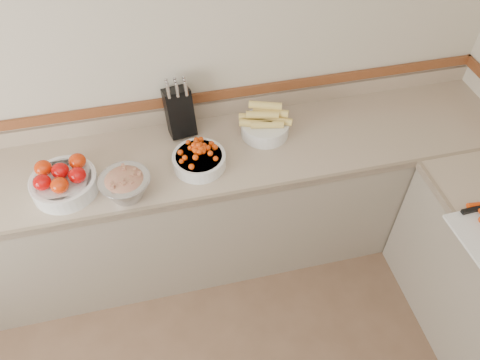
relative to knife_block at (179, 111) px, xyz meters
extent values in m
plane|color=beige|center=(-0.13, 0.10, 0.26)|extent=(4.00, 0.00, 4.00)
cube|color=tan|center=(-0.13, -0.22, -0.16)|extent=(4.00, 0.65, 0.04)
cube|color=gray|center=(-0.13, -0.22, -0.61)|extent=(4.00, 0.63, 0.86)
cube|color=#87735B|center=(-0.13, -0.54, -0.16)|extent=(4.00, 0.02, 0.04)
cube|color=tan|center=(-0.13, 0.09, -0.09)|extent=(4.00, 0.02, 0.10)
cube|color=brown|center=(-0.13, 0.09, 0.01)|extent=(4.00, 0.02, 0.06)
cube|color=black|center=(0.00, 0.00, -0.01)|extent=(0.17, 0.20, 0.29)
cylinder|color=silver|center=(-0.05, -0.03, 0.16)|extent=(0.02, 0.04, 0.08)
cylinder|color=silver|center=(0.00, -0.03, 0.16)|extent=(0.02, 0.04, 0.08)
cylinder|color=silver|center=(0.05, -0.03, 0.16)|extent=(0.02, 0.04, 0.08)
cylinder|color=silver|center=(-0.05, 0.00, 0.16)|extent=(0.02, 0.04, 0.08)
cylinder|color=silver|center=(0.00, 0.00, 0.16)|extent=(0.02, 0.04, 0.08)
cylinder|color=silver|center=(0.05, 0.00, 0.16)|extent=(0.02, 0.04, 0.08)
cylinder|color=silver|center=(-0.05, 0.03, 0.16)|extent=(0.02, 0.04, 0.08)
cylinder|color=silver|center=(0.00, 0.03, 0.16)|extent=(0.02, 0.04, 0.08)
cylinder|color=silver|center=(0.05, 0.03, 0.16)|extent=(0.02, 0.04, 0.08)
cylinder|color=white|center=(-0.65, -0.32, -0.10)|extent=(0.34, 0.34, 0.09)
torus|color=white|center=(-0.65, -0.32, -0.06)|extent=(0.34, 0.34, 0.01)
cylinder|color=white|center=(-0.65, -0.32, -0.06)|extent=(0.30, 0.30, 0.01)
ellipsoid|color=#C40807|center=(-0.73, -0.37, -0.02)|extent=(0.09, 0.09, 0.08)
ellipsoid|color=red|center=(-0.65, -0.41, -0.02)|extent=(0.09, 0.09, 0.08)
ellipsoid|color=#C40807|center=(-0.56, -0.36, -0.02)|extent=(0.09, 0.09, 0.08)
ellipsoid|color=red|center=(-0.73, -0.27, -0.02)|extent=(0.09, 0.09, 0.08)
ellipsoid|color=#C40807|center=(-0.65, -0.31, -0.02)|extent=(0.09, 0.09, 0.08)
ellipsoid|color=red|center=(-0.56, -0.26, -0.02)|extent=(0.09, 0.09, 0.08)
cylinder|color=white|center=(0.05, -0.30, -0.11)|extent=(0.29, 0.29, 0.07)
torus|color=white|center=(0.05, -0.30, -0.08)|extent=(0.29, 0.29, 0.01)
cylinder|color=white|center=(0.05, -0.30, -0.08)|extent=(0.25, 0.25, 0.01)
sphere|color=#DE3D07|center=(0.05, -0.30, -0.02)|extent=(0.03, 0.03, 0.03)
sphere|color=#DE3D07|center=(0.10, -0.32, -0.03)|extent=(0.03, 0.03, 0.03)
sphere|color=#DE3D07|center=(0.07, -0.29, -0.02)|extent=(0.03, 0.03, 0.03)
sphere|color=#DE3D07|center=(0.04, -0.33, -0.02)|extent=(0.03, 0.03, 0.03)
sphere|color=#DE3D07|center=(0.06, -0.20, -0.05)|extent=(0.03, 0.03, 0.03)
sphere|color=#DE3D07|center=(-0.03, -0.32, -0.05)|extent=(0.03, 0.03, 0.03)
sphere|color=#DE3D07|center=(-0.02, -0.27, -0.05)|extent=(0.03, 0.03, 0.03)
sphere|color=#DE3D07|center=(0.06, -0.31, 0.00)|extent=(0.03, 0.03, 0.03)
sphere|color=#DE3D07|center=(0.09, -0.28, -0.02)|extent=(0.03, 0.03, 0.03)
sphere|color=#DE3D07|center=(0.03, -0.36, -0.03)|extent=(0.03, 0.03, 0.03)
sphere|color=#DE3D07|center=(0.04, -0.31, -0.02)|extent=(0.03, 0.03, 0.03)
sphere|color=#DE3D07|center=(-0.01, -0.30, -0.03)|extent=(0.03, 0.03, 0.03)
sphere|color=#DE3D07|center=(-0.04, -0.29, -0.05)|extent=(0.03, 0.03, 0.03)
sphere|color=#DE3D07|center=(0.01, -0.36, -0.03)|extent=(0.03, 0.03, 0.03)
sphere|color=#DE3D07|center=(0.12, -0.33, -0.03)|extent=(0.03, 0.03, 0.03)
sphere|color=#DE3D07|center=(-0.04, -0.34, -0.05)|extent=(0.03, 0.03, 0.03)
sphere|color=#DE3D07|center=(0.13, -0.26, -0.05)|extent=(0.03, 0.03, 0.03)
sphere|color=#DE3D07|center=(0.04, -0.34, -0.03)|extent=(0.03, 0.03, 0.03)
sphere|color=#DE3D07|center=(0.07, -0.30, -0.02)|extent=(0.03, 0.03, 0.03)
sphere|color=#DE3D07|center=(0.15, -0.33, -0.05)|extent=(0.03, 0.03, 0.03)
sphere|color=#DE3D07|center=(0.08, -0.21, -0.05)|extent=(0.03, 0.03, 0.03)
sphere|color=#DE3D07|center=(-0.03, -0.35, -0.05)|extent=(0.03, 0.03, 0.03)
sphere|color=#DE3D07|center=(0.05, -0.21, -0.05)|extent=(0.03, 0.03, 0.03)
sphere|color=#DE3D07|center=(0.07, -0.39, -0.04)|extent=(0.03, 0.03, 0.03)
sphere|color=#DE3D07|center=(0.07, -0.32, -0.02)|extent=(0.03, 0.03, 0.03)
sphere|color=#DE3D07|center=(0.05, -0.34, -0.03)|extent=(0.03, 0.03, 0.03)
sphere|color=#DE3D07|center=(0.07, -0.38, -0.04)|extent=(0.03, 0.03, 0.03)
sphere|color=#DE3D07|center=(0.14, -0.36, -0.05)|extent=(0.03, 0.03, 0.03)
sphere|color=#DE3D07|center=(0.05, -0.30, -0.02)|extent=(0.03, 0.03, 0.03)
sphere|color=#DE3D07|center=(0.01, -0.24, -0.04)|extent=(0.03, 0.03, 0.03)
cylinder|color=white|center=(0.47, -0.13, -0.10)|extent=(0.28, 0.28, 0.08)
torus|color=white|center=(0.47, -0.13, -0.07)|extent=(0.28, 0.28, 0.01)
cylinder|color=#EBC662|center=(0.41, -0.15, -0.04)|extent=(0.19, 0.10, 0.04)
cylinder|color=#EBC662|center=(0.47, -0.18, -0.04)|extent=(0.19, 0.08, 0.04)
cylinder|color=#EBC662|center=(0.53, -0.15, -0.04)|extent=(0.18, 0.12, 0.04)
cylinder|color=#EBC662|center=(0.42, -0.10, -0.04)|extent=(0.19, 0.09, 0.04)
cylinder|color=#EBC662|center=(0.50, -0.09, -0.04)|extent=(0.18, 0.13, 0.04)
cylinder|color=#EBC662|center=(0.45, -0.13, 0.00)|extent=(0.19, 0.08, 0.04)
cylinder|color=#EBC662|center=(0.51, -0.12, 0.00)|extent=(0.18, 0.12, 0.04)
cylinder|color=#EBC662|center=(0.47, -0.11, 0.04)|extent=(0.19, 0.10, 0.04)
cylinder|color=#B2B2BA|center=(-0.34, -0.43, -0.09)|extent=(0.26, 0.26, 0.12)
torus|color=#B2B2BA|center=(-0.34, -0.43, -0.03)|extent=(0.26, 0.26, 0.01)
ellipsoid|color=#B71445|center=(-0.34, -0.43, -0.04)|extent=(0.21, 0.21, 0.07)
cube|color=#B71445|center=(-0.28, -0.39, -0.02)|extent=(0.02, 0.02, 0.02)
cube|color=#9ABC5B|center=(-0.30, -0.47, -0.02)|extent=(0.02, 0.02, 0.02)
cube|color=#B71445|center=(-0.34, -0.42, -0.02)|extent=(0.02, 0.02, 0.02)
cube|color=#9ABC5B|center=(-0.32, -0.37, -0.02)|extent=(0.02, 0.02, 0.02)
cube|color=#B71445|center=(-0.34, -0.35, -0.01)|extent=(0.02, 0.02, 0.02)
cube|color=#9ABC5B|center=(-0.34, -0.48, -0.01)|extent=(0.02, 0.02, 0.02)
cube|color=#B71445|center=(-0.26, -0.43, -0.01)|extent=(0.02, 0.02, 0.02)
cube|color=#9ABC5B|center=(-0.30, -0.43, -0.01)|extent=(0.02, 0.02, 0.02)
cube|color=#B71445|center=(-0.33, -0.38, -0.02)|extent=(0.02, 0.02, 0.02)
cube|color=#9ABC5B|center=(-0.40, -0.46, -0.02)|extent=(0.02, 0.02, 0.02)
cube|color=#B71445|center=(-0.35, -0.46, -0.01)|extent=(0.02, 0.02, 0.02)
cube|color=#9ABC5B|center=(-0.33, -0.38, -0.01)|extent=(0.02, 0.02, 0.02)
cube|color=#B71445|center=(-0.36, -0.43, -0.01)|extent=(0.02, 0.02, 0.02)
cube|color=#9ABC5B|center=(-0.40, -0.49, -0.01)|extent=(0.02, 0.02, 0.02)
cube|color=black|center=(1.30, -0.94, -0.12)|extent=(0.11, 0.03, 0.02)
camera|label=1|loc=(-0.14, -2.08, 1.67)|focal=35.00mm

